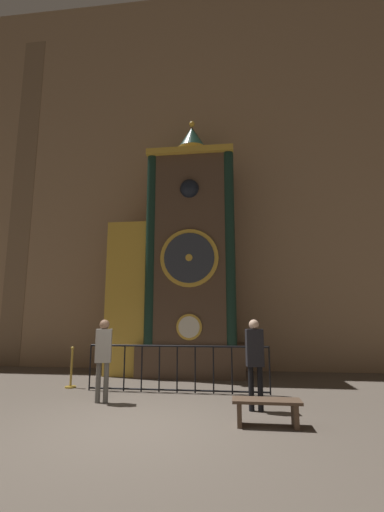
{
  "coord_description": "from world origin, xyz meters",
  "views": [
    {
      "loc": [
        1.71,
        -5.98,
        1.89
      ],
      "look_at": [
        0.38,
        5.15,
        3.8
      ],
      "focal_mm": 24.0,
      "sensor_mm": 36.0,
      "label": 1
    }
  ],
  "objects": [
    {
      "name": "visitor_far",
      "position": [
        2.12,
        1.29,
        1.07
      ],
      "size": [
        0.37,
        0.26,
        1.78
      ],
      "rotation": [
        0.0,
        0.0,
        0.14
      ],
      "color": "black",
      "rests_on": "ground_plane"
    },
    {
      "name": "visitor_bench",
      "position": [
        2.24,
        0.37,
        0.31
      ],
      "size": [
        1.17,
        0.4,
        0.44
      ],
      "color": "brown",
      "rests_on": "ground_plane"
    },
    {
      "name": "clock_tower",
      "position": [
        -0.02,
        5.12,
        3.54
      ],
      "size": [
        4.38,
        1.77,
        8.68
      ],
      "color": "brown",
      "rests_on": "ground_plane"
    },
    {
      "name": "cathedral_back_wall",
      "position": [
        -0.09,
        6.36,
        7.53
      ],
      "size": [
        24.0,
        0.32,
        15.09
      ],
      "color": "#997A5B",
      "rests_on": "ground_plane"
    },
    {
      "name": "ground_plane",
      "position": [
        0.0,
        0.0,
        0.0
      ],
      "size": [
        28.0,
        28.0,
        0.0
      ],
      "primitive_type": "plane",
      "color": "brown"
    },
    {
      "name": "railing_fence",
      "position": [
        0.3,
        2.7,
        0.62
      ],
      "size": [
        4.53,
        0.05,
        1.13
      ],
      "color": "black",
      "rests_on": "ground_plane"
    },
    {
      "name": "stanchion_post",
      "position": [
        -2.56,
        2.95,
        0.34
      ],
      "size": [
        0.28,
        0.28,
        1.05
      ],
      "color": "#B28E33",
      "rests_on": "ground_plane"
    },
    {
      "name": "visitor_near",
      "position": [
        -1.17,
        1.54,
        1.07
      ],
      "size": [
        0.39,
        0.3,
        1.77
      ],
      "rotation": [
        0.0,
        0.0,
        0.27
      ],
      "color": "#58554F",
      "rests_on": "ground_plane"
    }
  ]
}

